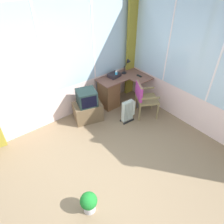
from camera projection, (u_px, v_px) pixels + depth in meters
name	position (u px, v px, depth m)	size (l,w,h in m)	color
ground	(116.00, 188.00, 3.55)	(5.80, 5.56, 0.06)	#836C50
north_window_panel	(44.00, 67.00, 4.13)	(4.80, 0.07, 2.78)	silver
east_window_panel	(215.00, 74.00, 3.89)	(0.07, 4.56, 2.78)	silver
curtain_corner	(132.00, 46.00, 5.22)	(0.33, 0.07, 2.68)	olive
desk	(111.00, 92.00, 5.25)	(1.22, 0.86, 0.74)	brown
desk_lamp	(128.00, 64.00, 5.20)	(0.23, 0.20, 0.38)	black
tv_remote	(139.00, 76.00, 5.20)	(0.04, 0.15, 0.02)	black
spray_bottle	(116.00, 74.00, 5.09)	(0.06, 0.06, 0.22)	#38B4E4
paper_tray	(114.00, 75.00, 5.16)	(0.30, 0.23, 0.09)	#2A2329
wooden_armchair	(143.00, 96.00, 4.81)	(0.66, 0.66, 0.87)	olive
tv_on_stand	(88.00, 107.00, 4.79)	(0.74, 0.60, 0.80)	brown
space_heater	(128.00, 111.00, 4.80)	(0.36, 0.19, 0.56)	silver
potted_plant	(89.00, 202.00, 3.08)	(0.27, 0.27, 0.39)	silver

